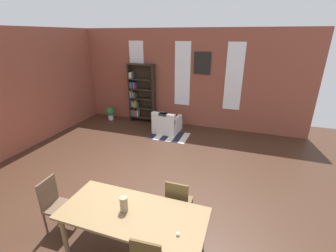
# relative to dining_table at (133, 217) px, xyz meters

# --- Properties ---
(ground_plane) EXTENTS (11.05, 11.05, 0.00)m
(ground_plane) POSITION_rel_dining_table_xyz_m (-0.83, 1.27, -0.67)
(ground_plane) COLOR #40271A
(back_wall_brick) EXTENTS (8.40, 0.12, 3.33)m
(back_wall_brick) POSITION_rel_dining_table_xyz_m (-0.83, 5.58, 1.00)
(back_wall_brick) COLOR brown
(back_wall_brick) RESTS_ON ground
(window_pane_0) EXTENTS (0.55, 0.02, 2.16)m
(window_pane_0) POSITION_rel_dining_table_xyz_m (-2.55, 5.51, 1.16)
(window_pane_0) COLOR white
(window_pane_1) EXTENTS (0.55, 0.02, 2.16)m
(window_pane_1) POSITION_rel_dining_table_xyz_m (-0.83, 5.51, 1.16)
(window_pane_1) COLOR white
(window_pane_2) EXTENTS (0.55, 0.02, 2.16)m
(window_pane_2) POSITION_rel_dining_table_xyz_m (0.90, 5.51, 1.16)
(window_pane_2) COLOR white
(dining_table) EXTENTS (2.13, 0.94, 0.74)m
(dining_table) POSITION_rel_dining_table_xyz_m (0.00, 0.00, 0.00)
(dining_table) COLOR olive
(dining_table) RESTS_ON ground
(vase_on_table) EXTENTS (0.12, 0.12, 0.23)m
(vase_on_table) POSITION_rel_dining_table_xyz_m (-0.13, 0.00, 0.19)
(vase_on_table) COLOR #998466
(vase_on_table) RESTS_ON dining_table
(tealight_candle_0) EXTENTS (0.04, 0.04, 0.04)m
(tealight_candle_0) POSITION_rel_dining_table_xyz_m (0.74, -0.18, 0.09)
(tealight_candle_0) COLOR silver
(tealight_candle_0) RESTS_ON dining_table
(dining_chair_head_left) EXTENTS (0.41, 0.41, 0.95)m
(dining_chair_head_left) POSITION_rel_dining_table_xyz_m (-1.44, -0.00, -0.15)
(dining_chair_head_left) COLOR brown
(dining_chair_head_left) RESTS_ON ground
(dining_chair_far_right) EXTENTS (0.40, 0.40, 0.95)m
(dining_chair_far_right) POSITION_rel_dining_table_xyz_m (0.48, 0.70, -0.15)
(dining_chair_far_right) COLOR brown
(dining_chair_far_right) RESTS_ON ground
(bookshelf_tall) EXTENTS (0.98, 0.30, 2.15)m
(bookshelf_tall) POSITION_rel_dining_table_xyz_m (-2.38, 5.33, 0.38)
(bookshelf_tall) COLOR #2D2319
(bookshelf_tall) RESTS_ON ground
(armchair_white) EXTENTS (0.86, 0.86, 0.75)m
(armchair_white) POSITION_rel_dining_table_xyz_m (-1.10, 4.62, -0.39)
(armchair_white) COLOR silver
(armchair_white) RESTS_ON ground
(potted_plant_by_shelf) EXTENTS (0.33, 0.33, 0.49)m
(potted_plant_by_shelf) POSITION_rel_dining_table_xyz_m (-3.57, 5.06, -0.38)
(potted_plant_by_shelf) COLOR silver
(potted_plant_by_shelf) RESTS_ON ground
(striped_rug) EXTENTS (1.25, 0.86, 0.01)m
(striped_rug) POSITION_rel_dining_table_xyz_m (-0.90, 4.30, -0.66)
(striped_rug) COLOR #1E1E33
(striped_rug) RESTS_ON ground
(framed_picture) EXTENTS (0.56, 0.03, 0.72)m
(framed_picture) POSITION_rel_dining_table_xyz_m (-0.15, 5.50, 1.57)
(framed_picture) COLOR black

